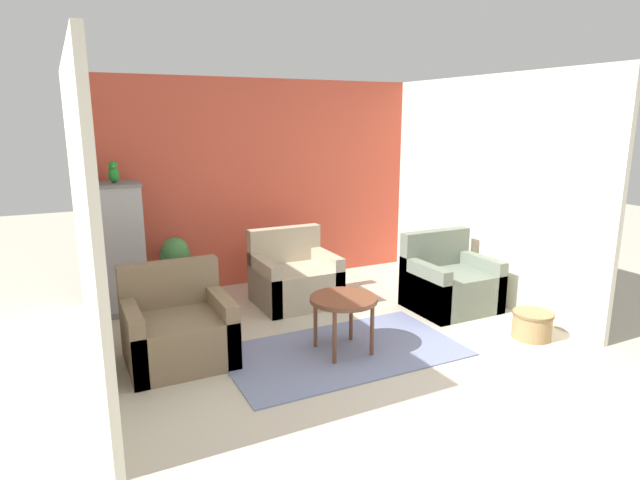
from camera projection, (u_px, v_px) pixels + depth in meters
name	position (u px, v px, depth m)	size (l,w,h in m)	color
ground_plane	(418.00, 399.00, 3.96)	(20.00, 20.00, 0.00)	beige
wall_back_accent	(260.00, 183.00, 6.58)	(4.24, 0.06, 2.49)	#C64C38
wall_left	(83.00, 220.00, 4.22)	(0.06, 3.29, 2.49)	silver
wall_right	(486.00, 189.00, 6.02)	(0.06, 3.29, 2.49)	silver
area_rug	(343.00, 351.00, 4.76)	(2.08, 1.18, 0.01)	slate
coffee_table	(343.00, 303.00, 4.66)	(0.59, 0.59, 0.52)	brown
armchair_left	(178.00, 331.00, 4.53)	(0.86, 0.75, 0.82)	#7A664C
armchair_right	(449.00, 284.00, 5.80)	(0.86, 0.75, 0.82)	slate
armchair_middle	(294.00, 279.00, 5.96)	(0.86, 0.75, 0.82)	tan
birdcage	(120.00, 249.00, 5.61)	(0.48, 0.48, 1.39)	slate
parrot	(113.00, 173.00, 5.43)	(0.11, 0.19, 0.23)	#1E842D
potted_plant	(175.00, 260.00, 6.01)	(0.33, 0.30, 0.73)	beige
wicker_basket	(532.00, 324.00, 5.04)	(0.38, 0.38, 0.25)	#A37F51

